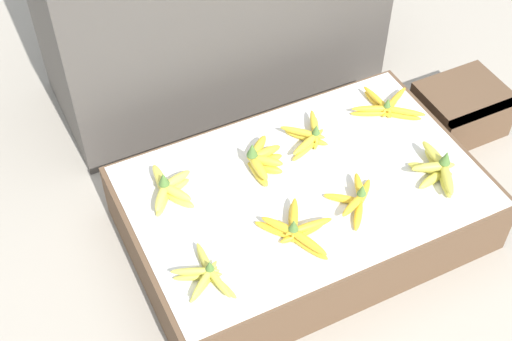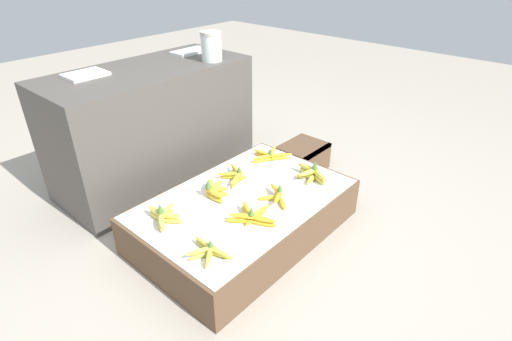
{
  "view_description": "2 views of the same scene",
  "coord_description": "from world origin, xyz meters",
  "px_view_note": "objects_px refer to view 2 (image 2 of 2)",
  "views": [
    {
      "loc": [
        -0.83,
        -1.33,
        2.0
      ],
      "look_at": [
        -0.12,
        0.12,
        0.24
      ],
      "focal_mm": 50.0,
      "sensor_mm": 36.0,
      "label": 1
    },
    {
      "loc": [
        -1.31,
        -1.25,
        1.44
      ],
      "look_at": [
        0.1,
        -0.0,
        0.36
      ],
      "focal_mm": 28.0,
      "sensor_mm": 36.0,
      "label": 2
    }
  ],
  "objects_px": {
    "wooden_crate": "(303,157)",
    "banana_bunch_front_midleft": "(252,216)",
    "foam_tray_white": "(85,75)",
    "banana_bunch_front_left": "(209,251)",
    "banana_bunch_front_right": "(312,174)",
    "banana_bunch_middle_right": "(270,156)",
    "banana_bunch_middle_left": "(163,216)",
    "banana_bunch_front_midright": "(277,195)",
    "banana_bunch_middle_midleft": "(214,190)",
    "banana_bunch_middle_midright": "(236,175)",
    "glass_jar": "(211,46)"
  },
  "relations": [
    {
      "from": "wooden_crate",
      "to": "banana_bunch_front_midright",
      "type": "distance_m",
      "value": 0.79
    },
    {
      "from": "banana_bunch_middle_left",
      "to": "banana_bunch_middle_midleft",
      "type": "relative_size",
      "value": 1.06
    },
    {
      "from": "banana_bunch_front_midright",
      "to": "foam_tray_white",
      "type": "relative_size",
      "value": 0.89
    },
    {
      "from": "banana_bunch_middle_left",
      "to": "banana_bunch_middle_midright",
      "type": "xyz_separation_m",
      "value": [
        0.53,
        0.02,
        -0.01
      ]
    },
    {
      "from": "wooden_crate",
      "to": "foam_tray_white",
      "type": "relative_size",
      "value": 1.42
    },
    {
      "from": "wooden_crate",
      "to": "glass_jar",
      "type": "relative_size",
      "value": 1.75
    },
    {
      "from": "banana_bunch_front_midright",
      "to": "foam_tray_white",
      "type": "bearing_deg",
      "value": 108.71
    },
    {
      "from": "banana_bunch_front_right",
      "to": "banana_bunch_middle_right",
      "type": "distance_m",
      "value": 0.34
    },
    {
      "from": "banana_bunch_middle_midleft",
      "to": "banana_bunch_front_midright",
      "type": "bearing_deg",
      "value": -54.26
    },
    {
      "from": "banana_bunch_front_midleft",
      "to": "banana_bunch_middle_midright",
      "type": "bearing_deg",
      "value": 55.4
    },
    {
      "from": "banana_bunch_front_right",
      "to": "glass_jar",
      "type": "height_order",
      "value": "glass_jar"
    },
    {
      "from": "foam_tray_white",
      "to": "wooden_crate",
      "type": "bearing_deg",
      "value": -36.51
    },
    {
      "from": "banana_bunch_middle_right",
      "to": "banana_bunch_front_right",
      "type": "bearing_deg",
      "value": -93.84
    },
    {
      "from": "banana_bunch_front_midright",
      "to": "banana_bunch_front_right",
      "type": "xyz_separation_m",
      "value": [
        0.31,
        -0.01,
        0.01
      ]
    },
    {
      "from": "wooden_crate",
      "to": "banana_bunch_middle_midright",
      "type": "bearing_deg",
      "value": -179.46
    },
    {
      "from": "banana_bunch_middle_left",
      "to": "banana_bunch_middle_midright",
      "type": "height_order",
      "value": "banana_bunch_middle_left"
    },
    {
      "from": "glass_jar",
      "to": "banana_bunch_front_midleft",
      "type": "bearing_deg",
      "value": -123.5
    },
    {
      "from": "banana_bunch_middle_midright",
      "to": "banana_bunch_middle_right",
      "type": "xyz_separation_m",
      "value": [
        0.33,
        0.01,
        -0.0
      ]
    },
    {
      "from": "banana_bunch_front_midleft",
      "to": "banana_bunch_middle_midleft",
      "type": "bearing_deg",
      "value": 84.36
    },
    {
      "from": "banana_bunch_front_left",
      "to": "glass_jar",
      "type": "xyz_separation_m",
      "value": [
        0.88,
        0.88,
        0.61
      ]
    },
    {
      "from": "banana_bunch_front_left",
      "to": "banana_bunch_front_midright",
      "type": "height_order",
      "value": "banana_bunch_front_midright"
    },
    {
      "from": "banana_bunch_front_midleft",
      "to": "banana_bunch_middle_right",
      "type": "relative_size",
      "value": 1.01
    },
    {
      "from": "banana_bunch_front_left",
      "to": "banana_bunch_front_midright",
      "type": "xyz_separation_m",
      "value": [
        0.55,
        0.05,
        0.0
      ]
    },
    {
      "from": "wooden_crate",
      "to": "banana_bunch_front_midleft",
      "type": "bearing_deg",
      "value": -159.38
    },
    {
      "from": "banana_bunch_front_left",
      "to": "banana_bunch_front_midleft",
      "type": "relative_size",
      "value": 0.88
    },
    {
      "from": "banana_bunch_front_midright",
      "to": "banana_bunch_middle_midleft",
      "type": "xyz_separation_m",
      "value": [
        -0.2,
        0.28,
        0.01
      ]
    },
    {
      "from": "banana_bunch_front_left",
      "to": "foam_tray_white",
      "type": "relative_size",
      "value": 0.99
    },
    {
      "from": "banana_bunch_front_midleft",
      "to": "banana_bunch_middle_left",
      "type": "height_order",
      "value": "banana_bunch_middle_left"
    },
    {
      "from": "banana_bunch_front_midright",
      "to": "banana_bunch_middle_right",
      "type": "bearing_deg",
      "value": 44.86
    },
    {
      "from": "banana_bunch_front_right",
      "to": "banana_bunch_middle_midleft",
      "type": "relative_size",
      "value": 1.25
    },
    {
      "from": "banana_bunch_front_midleft",
      "to": "banana_bunch_middle_midright",
      "type": "relative_size",
      "value": 1.32
    },
    {
      "from": "banana_bunch_middle_midright",
      "to": "banana_bunch_middle_right",
      "type": "relative_size",
      "value": 0.76
    },
    {
      "from": "banana_bunch_front_right",
      "to": "banana_bunch_front_midright",
      "type": "bearing_deg",
      "value": 177.57
    },
    {
      "from": "banana_bunch_front_right",
      "to": "foam_tray_white",
      "type": "distance_m",
      "value": 1.43
    },
    {
      "from": "banana_bunch_middle_left",
      "to": "banana_bunch_middle_right",
      "type": "xyz_separation_m",
      "value": [
        0.86,
        0.03,
        -0.01
      ]
    },
    {
      "from": "banana_bunch_front_left",
      "to": "banana_bunch_middle_midleft",
      "type": "relative_size",
      "value": 1.13
    },
    {
      "from": "banana_bunch_front_left",
      "to": "banana_bunch_middle_right",
      "type": "height_order",
      "value": "same"
    },
    {
      "from": "banana_bunch_middle_left",
      "to": "banana_bunch_middle_midright",
      "type": "relative_size",
      "value": 1.09
    },
    {
      "from": "banana_bunch_front_right",
      "to": "banana_bunch_middle_midright",
      "type": "relative_size",
      "value": 1.29
    },
    {
      "from": "banana_bunch_middle_midleft",
      "to": "banana_bunch_front_midleft",
      "type": "bearing_deg",
      "value": -95.64
    },
    {
      "from": "banana_bunch_middle_midleft",
      "to": "foam_tray_white",
      "type": "relative_size",
      "value": 0.87
    },
    {
      "from": "banana_bunch_front_midright",
      "to": "glass_jar",
      "type": "xyz_separation_m",
      "value": [
        0.34,
        0.83,
        0.61
      ]
    },
    {
      "from": "banana_bunch_middle_right",
      "to": "wooden_crate",
      "type": "bearing_deg",
      "value": -0.83
    },
    {
      "from": "banana_bunch_front_left",
      "to": "banana_bunch_middle_right",
      "type": "distance_m",
      "value": 0.96
    },
    {
      "from": "foam_tray_white",
      "to": "banana_bunch_front_left",
      "type": "bearing_deg",
      "value": -98.02
    },
    {
      "from": "banana_bunch_front_midright",
      "to": "banana_bunch_middle_right",
      "type": "height_order",
      "value": "banana_bunch_front_midright"
    },
    {
      "from": "wooden_crate",
      "to": "banana_bunch_middle_left",
      "type": "relative_size",
      "value": 1.54
    },
    {
      "from": "banana_bunch_middle_midright",
      "to": "banana_bunch_front_midright",
      "type": "bearing_deg",
      "value": -90.9
    },
    {
      "from": "banana_bunch_front_right",
      "to": "banana_bunch_middle_right",
      "type": "height_order",
      "value": "banana_bunch_front_right"
    },
    {
      "from": "banana_bunch_middle_midleft",
      "to": "glass_jar",
      "type": "relative_size",
      "value": 1.08
    }
  ]
}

